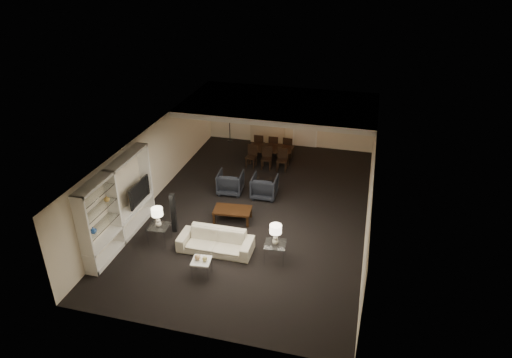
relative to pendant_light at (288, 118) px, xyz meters
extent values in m
plane|color=black|center=(-0.30, -3.50, -1.92)|extent=(11.00, 11.00, 0.00)
cube|color=silver|center=(-0.30, -3.50, 0.58)|extent=(7.00, 11.00, 0.02)
cube|color=beige|center=(-0.30, 2.00, -0.67)|extent=(7.00, 0.02, 2.50)
cube|color=beige|center=(-0.30, -9.00, -0.67)|extent=(7.00, 0.02, 2.50)
cube|color=beige|center=(-3.80, -3.50, -0.67)|extent=(0.02, 11.00, 2.50)
cube|color=beige|center=(3.20, -3.50, -0.67)|extent=(0.02, 11.00, 2.50)
cube|color=silver|center=(-0.30, 0.00, 0.48)|extent=(7.00, 4.00, 0.20)
cube|color=beige|center=(-1.20, 1.92, -0.72)|extent=(1.50, 0.12, 2.40)
cube|color=silver|center=(0.40, 1.97, -0.87)|extent=(0.90, 0.05, 2.10)
cube|color=#142D38|center=(1.80, 1.96, -0.37)|extent=(0.95, 0.04, 0.65)
cylinder|color=#D8591E|center=(0.00, 0.00, 0.00)|extent=(0.52, 0.52, 0.24)
imported|color=beige|center=(-0.83, -5.95, -1.62)|extent=(2.09, 0.83, 0.61)
imported|color=black|center=(-1.43, -2.65, -1.53)|extent=(0.90, 0.92, 0.78)
imported|color=black|center=(-0.23, -2.65, -1.53)|extent=(0.85, 0.87, 0.78)
sphere|color=tan|center=(-0.93, -7.05, -1.37)|extent=(0.15, 0.15, 0.15)
sphere|color=#CCBD6C|center=(-0.73, -7.05, -1.38)|extent=(0.13, 0.13, 0.13)
imported|color=black|center=(-3.58, -5.17, -0.84)|extent=(1.14, 0.15, 0.66)
imported|color=#2552A3|center=(-3.61, -7.39, -0.77)|extent=(0.18, 0.18, 0.19)
imported|color=#BC903E|center=(-3.61, -6.60, -0.28)|extent=(0.16, 0.16, 0.16)
cube|color=black|center=(-2.34, -5.34, -1.29)|extent=(0.16, 0.16, 1.26)
imported|color=black|center=(-0.67, 0.12, -1.63)|extent=(1.74, 1.09, 0.58)
camera|label=1|loc=(2.89, -15.76, 5.82)|focal=32.00mm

